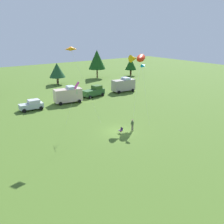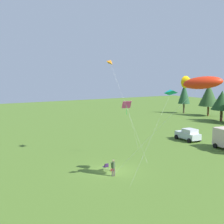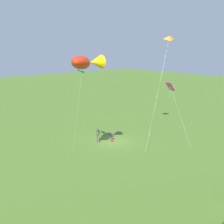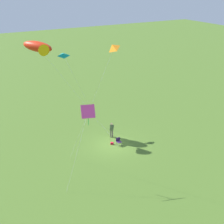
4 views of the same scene
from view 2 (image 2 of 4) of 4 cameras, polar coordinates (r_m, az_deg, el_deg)
The scene contains 9 objects.
ground_plane at distance 34.15m, azimuth -0.04°, elevation -10.66°, with size 160.00×160.00×0.00m, color #476724.
person_kite_flyer at distance 32.12m, azimuth 0.25°, elevation -9.92°, with size 0.36×0.59×1.74m.
folding_chair at distance 33.98m, azimuth -1.12°, elevation -9.89°, with size 0.49×0.49×0.82m.
backpack_on_grass at distance 33.98m, azimuth 0.07°, elevation -10.56°, with size 0.32×0.22×0.22m, color #B51529.
car_silver_compact at distance 49.73m, azimuth 13.75°, elevation -4.01°, with size 4.30×2.43×1.89m.
kite_large_fish at distance 29.63m, azimuth 15.71°, elevation 5.19°, with size 8.25×7.33×10.32m.
kite_delta_orange at distance 39.04m, azimuth -0.17°, elevation 9.10°, with size 6.15×2.24×12.13m.
kite_diamond_rainbow at distance 38.86m, azimuth 2.72°, elevation 1.18°, with size 1.26×3.21×6.97m.
kite_delta_teal at distance 29.13m, azimuth 10.55°, elevation 3.66°, with size 1.67×4.17×9.09m.
Camera 2 is at (27.99, -16.48, 10.54)m, focal length 50.00 mm.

